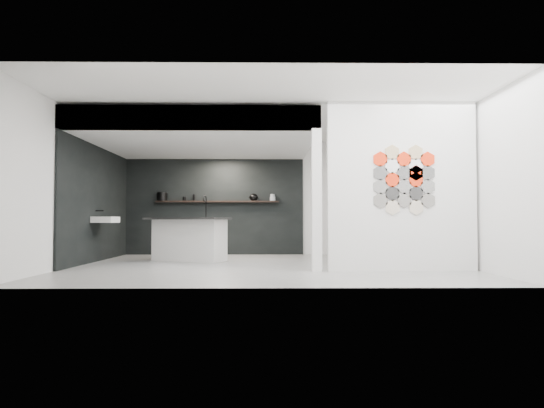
{
  "coord_description": "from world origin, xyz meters",
  "views": [
    {
      "loc": [
        -0.02,
        -8.97,
        0.83
      ],
      "look_at": [
        0.1,
        0.3,
        1.15
      ],
      "focal_mm": 32.0,
      "sensor_mm": 36.0,
      "label": 1
    }
  ],
  "objects": [
    {
      "name": "wall_basin",
      "position": [
        -3.24,
        0.8,
        0.85
      ],
      "size": [
        0.4,
        0.6,
        0.12
      ],
      "primitive_type": "cube",
      "color": "silver",
      "rests_on": "bay_clad_left"
    },
    {
      "name": "floor",
      "position": [
        0.0,
        0.0,
        -0.01
      ],
      "size": [
        7.0,
        6.0,
        0.01
      ],
      "primitive_type": "cube",
      "color": "slate"
    },
    {
      "name": "kettle",
      "position": [
        -0.32,
        2.87,
        1.41
      ],
      "size": [
        0.24,
        0.24,
        0.17
      ],
      "primitive_type": "ellipsoid",
      "rotation": [
        0.0,
        0.0,
        0.18
      ],
      "color": "black",
      "rests_on": "display_shelf"
    },
    {
      "name": "stockpot",
      "position": [
        -2.55,
        2.87,
        1.42
      ],
      "size": [
        0.32,
        0.32,
        0.2
      ],
      "primitive_type": "cylinder",
      "rotation": [
        0.0,
        0.0,
        -0.38
      ],
      "color": "black",
      "rests_on": "display_shelf"
    },
    {
      "name": "bay_clad_left",
      "position": [
        -3.47,
        1.0,
        1.18
      ],
      "size": [
        0.04,
        4.0,
        2.35
      ],
      "primitive_type": "cube",
      "color": "black",
      "rests_on": "floor"
    },
    {
      "name": "bay_clad_back",
      "position": [
        -1.3,
        2.97,
        1.18
      ],
      "size": [
        4.4,
        0.04,
        2.35
      ],
      "primitive_type": "cube",
      "color": "black",
      "rests_on": "floor"
    },
    {
      "name": "utensil_cup",
      "position": [
        -2.01,
        2.87,
        1.37
      ],
      "size": [
        0.1,
        0.1,
        0.1
      ],
      "primitive_type": "cylinder",
      "rotation": [
        0.0,
        0.0,
        0.3
      ],
      "color": "black",
      "rests_on": "display_shelf"
    },
    {
      "name": "hex_tile_cluster",
      "position": [
        2.26,
        -1.09,
        1.5
      ],
      "size": [
        1.04,
        0.02,
        1.16
      ],
      "color": "#66635E",
      "rests_on": "partition_panel"
    },
    {
      "name": "bulkhead",
      "position": [
        -1.3,
        1.0,
        2.55
      ],
      "size": [
        4.4,
        4.0,
        0.4
      ],
      "primitive_type": "cube",
      "color": "silver",
      "rests_on": "corner_column"
    },
    {
      "name": "kitchen_island",
      "position": [
        -1.6,
        1.06,
        0.46
      ],
      "size": [
        1.85,
        1.37,
        1.36
      ],
      "rotation": [
        0.0,
        0.0,
        -0.42
      ],
      "color": "silver",
      "rests_on": "floor"
    },
    {
      "name": "glass_bowl",
      "position": [
        0.15,
        2.87,
        1.37
      ],
      "size": [
        0.18,
        0.18,
        0.1
      ],
      "primitive_type": "cylinder",
      "rotation": [
        0.0,
        0.0,
        -0.38
      ],
      "color": "gray",
      "rests_on": "display_shelf"
    },
    {
      "name": "bottle_dark",
      "position": [
        -1.78,
        2.87,
        1.4
      ],
      "size": [
        0.07,
        0.07,
        0.16
      ],
      "primitive_type": "cylinder",
      "rotation": [
        0.0,
        0.0,
        -0.15
      ],
      "color": "black",
      "rests_on": "display_shelf"
    },
    {
      "name": "partition_panel",
      "position": [
        2.23,
        -1.0,
        1.4
      ],
      "size": [
        2.45,
        0.15,
        2.8
      ],
      "primitive_type": "cube",
      "color": "silver",
      "rests_on": "floor"
    },
    {
      "name": "glass_vase",
      "position": [
        0.15,
        2.87,
        1.4
      ],
      "size": [
        0.12,
        0.12,
        0.16
      ],
      "primitive_type": "cylinder",
      "rotation": [
        0.0,
        0.0,
        0.06
      ],
      "color": "gray",
      "rests_on": "display_shelf"
    },
    {
      "name": "fascia_beam",
      "position": [
        -1.3,
        -0.92,
        2.55
      ],
      "size": [
        4.4,
        0.16,
        0.4
      ],
      "primitive_type": "cube",
      "color": "silver",
      "rests_on": "corner_column"
    },
    {
      "name": "corner_column",
      "position": [
        0.82,
        -1.0,
        1.18
      ],
      "size": [
        0.16,
        0.16,
        2.35
      ],
      "primitive_type": "cube",
      "color": "silver",
      "rests_on": "floor"
    },
    {
      "name": "display_shelf",
      "position": [
        -1.2,
        2.87,
        1.3
      ],
      "size": [
        3.0,
        0.15,
        0.04
      ],
      "primitive_type": "cube",
      "color": "black",
      "rests_on": "bay_clad_back"
    }
  ]
}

